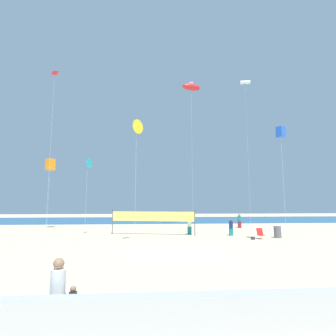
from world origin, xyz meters
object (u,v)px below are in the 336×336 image
(volleyball_net, at_px, (153,217))
(kite_cyan_delta, at_px, (88,163))
(beachgoer_sage_shirt, at_px, (189,225))
(folding_beach_chair, at_px, (260,233))
(beachgoer_teal_shirt, at_px, (239,220))
(toddler_figure, at_px, (73,303))
(kite_yellow_delta, at_px, (136,127))
(beach_handbag, at_px, (253,238))
(kite_white_tube, at_px, (245,83))
(mother_figure, at_px, (58,289))
(beachgoer_navy_shirt, at_px, (231,227))
(kite_orange_box, at_px, (50,165))
(kite_red_inflatable, at_px, (191,87))
(kite_red_diamond, at_px, (54,75))
(kite_blue_box, at_px, (281,132))
(trash_barrel, at_px, (278,232))

(volleyball_net, distance_m, kite_cyan_delta, 7.99)
(beachgoer_sage_shirt, height_order, folding_beach_chair, beachgoer_sage_shirt)
(folding_beach_chair, bearing_deg, beachgoer_teal_shirt, 35.67)
(toddler_figure, height_order, folding_beach_chair, toddler_figure)
(beachgoer_sage_shirt, bearing_deg, kite_yellow_delta, -19.90)
(beach_handbag, bearing_deg, kite_white_tube, 69.14)
(mother_figure, bearing_deg, beachgoer_navy_shirt, 42.10)
(mother_figure, xyz_separation_m, kite_orange_box, (-8.98, 24.83, 6.57))
(toddler_figure, xyz_separation_m, beachgoer_sage_shirt, (5.99, 18.76, 0.40))
(kite_cyan_delta, bearing_deg, kite_red_inflatable, 34.01)
(mother_figure, bearing_deg, beachgoer_teal_shirt, 43.57)
(kite_white_tube, bearing_deg, beach_handbag, -110.86)
(beach_handbag, height_order, kite_red_diamond, kite_red_diamond)
(mother_figure, relative_size, kite_blue_box, 0.18)
(folding_beach_chair, bearing_deg, kite_orange_box, 110.68)
(trash_barrel, relative_size, kite_blue_box, 0.11)
(kite_red_diamond, bearing_deg, mother_figure, -69.59)
(kite_red_diamond, distance_m, kite_orange_box, 10.30)
(volleyball_net, distance_m, kite_yellow_delta, 9.58)
(kite_white_tube, relative_size, kite_red_diamond, 1.25)
(beachgoer_teal_shirt, relative_size, kite_red_diamond, 0.11)
(volleyball_net, height_order, beach_handbag, volleyball_net)
(kite_cyan_delta, bearing_deg, kite_red_diamond, 175.73)
(kite_blue_box, relative_size, kite_red_inflatable, 0.47)
(kite_white_tube, xyz_separation_m, kite_red_diamond, (-22.63, -8.70, -4.10))
(folding_beach_chair, bearing_deg, beach_handbag, 161.10)
(beachgoer_teal_shirt, height_order, volleyball_net, volleyball_net)
(kite_white_tube, bearing_deg, toddler_figure, -119.42)
(beachgoer_navy_shirt, distance_m, kite_yellow_delta, 12.75)
(kite_orange_box, bearing_deg, kite_cyan_delta, -48.98)
(mother_figure, distance_m, folding_beach_chair, 19.25)
(mother_figure, height_order, beachgoer_navy_shirt, mother_figure)
(beachgoer_teal_shirt, distance_m, kite_orange_box, 23.42)
(kite_red_inflatable, bearing_deg, volleyball_net, -125.67)
(volleyball_net, relative_size, kite_orange_box, 0.97)
(beachgoer_sage_shirt, relative_size, kite_red_diamond, 0.10)
(trash_barrel, height_order, kite_cyan_delta, kite_cyan_delta)
(trash_barrel, height_order, volleyball_net, volleyball_net)
(kite_orange_box, xyz_separation_m, kite_yellow_delta, (10.38, -12.42, 1.16))
(toddler_figure, xyz_separation_m, beachgoer_teal_shirt, (13.16, 25.22, 0.45))
(beachgoer_navy_shirt, xyz_separation_m, kite_blue_box, (2.28, -5.70, 7.48))
(beachgoer_navy_shirt, relative_size, kite_red_inflatable, 0.08)
(beachgoer_navy_shirt, distance_m, beachgoer_sage_shirt, 3.87)
(beachgoer_navy_shirt, height_order, beachgoer_sage_shirt, beachgoer_sage_shirt)
(beachgoer_navy_shirt, relative_size, kite_red_diamond, 0.10)
(beachgoer_sage_shirt, height_order, volleyball_net, volleyball_net)
(toddler_figure, bearing_deg, kite_yellow_delta, 89.65)
(beachgoer_teal_shirt, bearing_deg, kite_white_tube, 140.85)
(kite_cyan_delta, bearing_deg, toddler_figure, -78.53)
(mother_figure, xyz_separation_m, kite_red_diamond, (-6.93, 18.62, 14.54))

